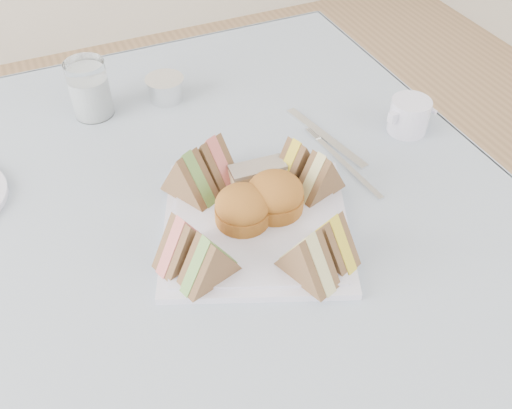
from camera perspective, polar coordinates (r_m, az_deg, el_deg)
name	(u,v)px	position (r m, az deg, el deg)	size (l,w,h in m)	color
table	(204,338)	(1.19, -5.26, -13.13)	(0.90, 0.90, 0.74)	brown
tablecloth	(188,205)	(0.90, -6.77, -0.08)	(1.02, 1.02, 0.01)	#98B2C8
serving_plate	(256,226)	(0.85, 0.00, -2.14)	(0.27, 0.27, 0.01)	silver
sandwich_fl_a	(183,239)	(0.78, -7.27, -3.44)	(0.09, 0.04, 0.08)	brown
sandwich_fl_b	(208,258)	(0.75, -4.81, -5.38)	(0.09, 0.04, 0.08)	brown
sandwich_fr_a	(331,237)	(0.78, 7.50, -3.20)	(0.09, 0.04, 0.08)	brown
sandwich_fr_b	(308,255)	(0.75, 5.23, -5.09)	(0.09, 0.04, 0.08)	brown
sandwich_bl_a	(189,174)	(0.87, -6.74, 3.03)	(0.09, 0.04, 0.08)	brown
sandwich_bl_b	(212,159)	(0.89, -4.41, 4.54)	(0.09, 0.04, 0.08)	brown
sandwich_br_a	(320,174)	(0.88, 6.45, 3.09)	(0.08, 0.04, 0.08)	brown
sandwich_br_b	(296,160)	(0.90, 4.02, 4.49)	(0.08, 0.04, 0.07)	brown
scone_left	(243,207)	(0.83, -1.36, -0.30)	(0.08, 0.08, 0.06)	#AA5C1D
scone_right	(275,195)	(0.85, 1.92, 0.97)	(0.09, 0.09, 0.06)	#AA5C1D
pastry_slice	(258,176)	(0.89, 0.16, 2.89)	(0.09, 0.03, 0.04)	tan
water_glass	(89,89)	(1.10, -16.33, 11.04)	(0.07, 0.07, 0.11)	white
tea_strainer	(166,90)	(1.13, -9.03, 11.27)	(0.07, 0.07, 0.04)	silver
knife	(325,137)	(1.03, 6.95, 6.72)	(0.02, 0.21, 0.00)	silver
fork	(348,167)	(0.97, 9.20, 3.68)	(0.01, 0.18, 0.00)	silver
creamer_jug	(409,116)	(1.06, 15.05, 8.56)	(0.07, 0.07, 0.06)	silver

